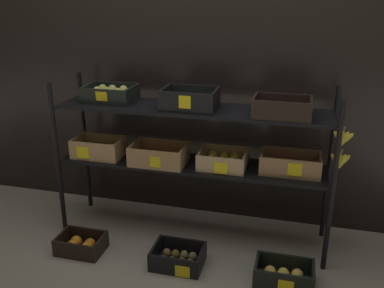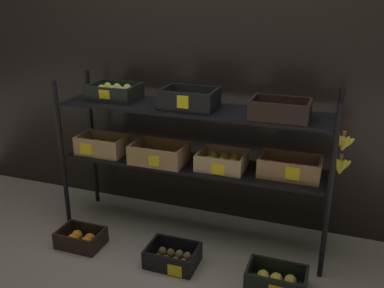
{
  "view_description": "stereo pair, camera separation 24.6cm",
  "coord_description": "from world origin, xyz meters",
  "px_view_note": "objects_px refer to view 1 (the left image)",
  "views": [
    {
      "loc": [
        0.67,
        -2.58,
        1.65
      ],
      "look_at": [
        0.0,
        0.0,
        0.68
      ],
      "focal_mm": 39.83,
      "sensor_mm": 36.0,
      "label": 1
    },
    {
      "loc": [
        0.9,
        -2.51,
        1.65
      ],
      "look_at": [
        0.0,
        0.0,
        0.68
      ],
      "focal_mm": 39.83,
      "sensor_mm": 36.0,
      "label": 2
    }
  ],
  "objects_px": {
    "display_rack": "(191,137)",
    "crate_ground_kiwi": "(178,258)",
    "crate_ground_orange": "(81,245)",
    "crate_ground_apple_gold": "(284,276)"
  },
  "relations": [
    {
      "from": "crate_ground_orange",
      "to": "crate_ground_apple_gold",
      "type": "relative_size",
      "value": 0.87
    },
    {
      "from": "crate_ground_apple_gold",
      "to": "display_rack",
      "type": "bearing_deg",
      "value": 149.77
    },
    {
      "from": "display_rack",
      "to": "crate_ground_orange",
      "type": "relative_size",
      "value": 6.39
    },
    {
      "from": "display_rack",
      "to": "crate_ground_orange",
      "type": "bearing_deg",
      "value": -148.84
    },
    {
      "from": "crate_ground_apple_gold",
      "to": "crate_ground_orange",
      "type": "bearing_deg",
      "value": -179.81
    },
    {
      "from": "display_rack",
      "to": "crate_ground_kiwi",
      "type": "relative_size",
      "value": 6.02
    },
    {
      "from": "crate_ground_orange",
      "to": "crate_ground_apple_gold",
      "type": "height_order",
      "value": "crate_ground_apple_gold"
    },
    {
      "from": "crate_ground_orange",
      "to": "crate_ground_kiwi",
      "type": "relative_size",
      "value": 0.94
    },
    {
      "from": "display_rack",
      "to": "crate_ground_apple_gold",
      "type": "height_order",
      "value": "display_rack"
    },
    {
      "from": "display_rack",
      "to": "crate_ground_apple_gold",
      "type": "xyz_separation_m",
      "value": [
        0.67,
        -0.39,
        -0.68
      ]
    }
  ]
}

